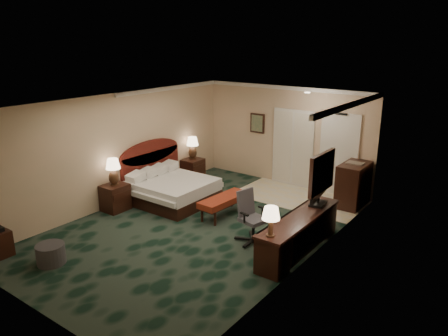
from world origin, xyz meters
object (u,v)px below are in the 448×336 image
Objects in this scene: lamp_near at (113,172)px; desk at (299,234)px; minibar at (353,185)px; bed at (173,191)px; nightstand_far at (193,169)px; lamp_far at (193,148)px; bed_bench at (224,206)px; desk_chair at (254,218)px; nightstand_near at (115,198)px; tv at (319,186)px; ottoman at (51,254)px.

lamp_near reaches higher than desk.
minibar is at bearing 90.78° from desk.
lamp_near is at bearing -122.08° from bed.
nightstand_far is (-0.75, 1.65, 0.02)m from bed.
bed_bench is at bearing -35.21° from lamp_far.
desk_chair is (3.56, -2.35, -0.40)m from lamp_far.
desk reaches higher than nightstand_near.
lamp_far is (-0.03, 2.87, 0.61)m from nightstand_near.
lamp_near is 3.59m from desk_chair.
bed_bench is 1.28× the size of desk_chair.
lamp_near is 0.61× the size of desk_chair.
bed is 1.54m from lamp_near.
desk is 2.91m from minibar.
lamp_near is 0.48× the size of bed_bench.
tv is (2.20, 0.19, 0.88)m from bed_bench.
minibar is (4.40, 3.60, -0.42)m from lamp_near.
bed is 1.96m from lamp_far.
nightstand_far is 1.19× the size of ottoman.
nightstand_far is 0.96× the size of lamp_near.
desk is (4.44, 0.70, 0.05)m from nightstand_near.
bed_bench is at bearing 163.12° from desk_chair.
tv reaches higher than nightstand_near.
bed_bench is (2.29, -1.62, -0.70)m from lamp_far.
bed is 1.74× the size of desk_chair.
bed is 2.87× the size of lamp_near.
bed_bench is 1.35× the size of tv.
minibar is at bearing 39.27° from lamp_near.
nightstand_far is 2.90m from lamp_near.
nightstand_far is 4.93m from desk.
nightstand_far is at bearing 148.75° from bed_bench.
tv is at bearing -88.41° from minibar.
lamp_near is 2.72m from ottoman.
minibar reaches higher than ottoman.
nightstand_far is at bearing 90.17° from lamp_near.
nightstand_far is at bearing -55.44° from lamp_far.
bed is 3.73m from desk.
lamp_near is 0.64× the size of tv.
tv is at bearing 48.29° from ottoman.
bed is 1.73× the size of minibar.
tv is at bearing -17.24° from nightstand_far.
lamp_far is 0.60× the size of minibar.
lamp_far is 4.51m from minibar.
ottoman is (1.08, -5.25, -0.74)m from lamp_far.
nightstand_far is 0.24× the size of desk.
nightstand_far is 0.58× the size of desk_chair.
ottoman is 0.52× the size of tv.
bed is at bearing -146.56° from minibar.
tv is (4.49, -1.42, 0.18)m from lamp_far.
lamp_far reaches higher than nightstand_far.
nightstand_near is at bearing -140.70° from minibar.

